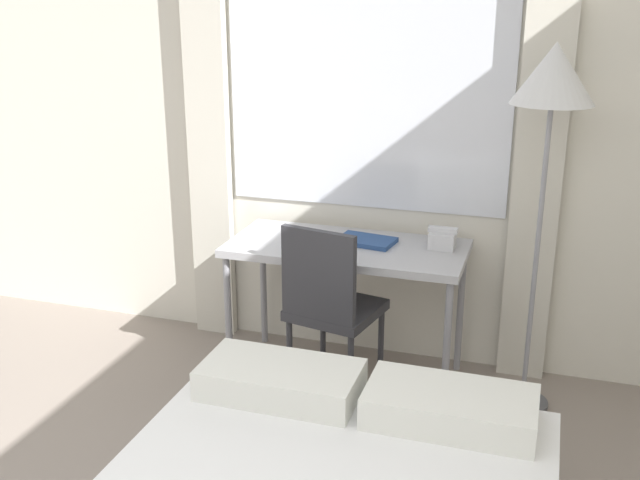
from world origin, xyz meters
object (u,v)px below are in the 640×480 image
Objects in this scene: desk at (347,256)px; telephone at (443,239)px; standing_lamp at (552,96)px; book at (366,241)px; desk_chair at (330,302)px.

telephone reaches higher than desk.
book is (-0.84, 0.10, -0.78)m from standing_lamp.
book reaches higher than desk.
telephone is at bearing 49.84° from desk_chair.
book is at bearing 85.62° from desk_chair.
desk_chair is 0.66m from telephone.
desk is 1.30× the size of desk_chair.
telephone is 0.47× the size of book.
standing_lamp reaches higher than desk.
telephone is 0.39m from book.
book is at bearing -173.18° from telephone.
standing_lamp is at bearing -2.55° from desk.
standing_lamp is at bearing 25.67° from desk_chair.
standing_lamp is (0.93, -0.04, 0.86)m from desk.
desk_chair is 0.41m from book.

